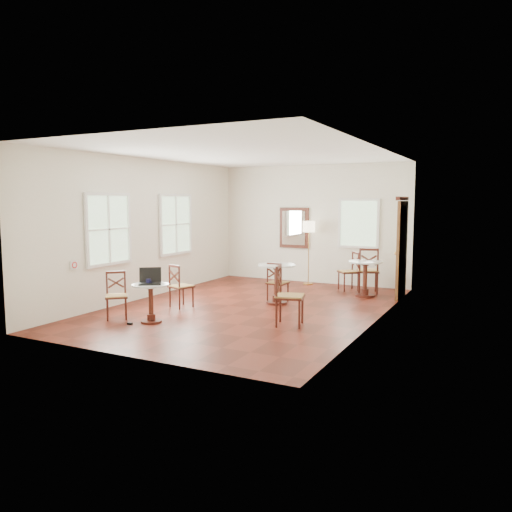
{
  "coord_description": "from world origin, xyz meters",
  "views": [
    {
      "loc": [
        4.54,
        -8.59,
        2.11
      ],
      "look_at": [
        0.0,
        0.3,
        1.0
      ],
      "focal_mm": 35.15,
      "sensor_mm": 36.0,
      "label": 1
    }
  ],
  "objects_px": {
    "cafe_table_near": "(151,299)",
    "cafe_table_back": "(365,275)",
    "chair_mid_a": "(277,283)",
    "floor_lamp": "(309,231)",
    "cafe_table_mid": "(277,279)",
    "chair_back_a": "(368,270)",
    "chair_near_a": "(180,286)",
    "power_adapter": "(130,324)",
    "chair_back_b": "(349,271)",
    "navy_mug": "(148,282)",
    "water_glass": "(151,281)",
    "laptop": "(150,280)",
    "chair_near_b": "(116,295)",
    "mouse": "(148,282)",
    "chair_mid_b": "(288,296)"
  },
  "relations": [
    {
      "from": "cafe_table_near",
      "to": "cafe_table_back",
      "type": "distance_m",
      "value": 4.85
    },
    {
      "from": "chair_mid_a",
      "to": "floor_lamp",
      "type": "xyz_separation_m",
      "value": [
        -0.24,
        2.41,
        0.93
      ]
    },
    {
      "from": "cafe_table_mid",
      "to": "chair_back_a",
      "type": "height_order",
      "value": "chair_back_a"
    },
    {
      "from": "floor_lamp",
      "to": "chair_near_a",
      "type": "bearing_deg",
      "value": -108.72
    },
    {
      "from": "power_adapter",
      "to": "chair_back_b",
      "type": "bearing_deg",
      "value": 64.17
    },
    {
      "from": "navy_mug",
      "to": "chair_back_b",
      "type": "bearing_deg",
      "value": 64.85
    },
    {
      "from": "water_glass",
      "to": "cafe_table_back",
      "type": "bearing_deg",
      "value": 56.13
    },
    {
      "from": "cafe_table_back",
      "to": "laptop",
      "type": "height_order",
      "value": "laptop"
    },
    {
      "from": "cafe_table_back",
      "to": "navy_mug",
      "type": "relative_size",
      "value": 6.72
    },
    {
      "from": "chair_near_a",
      "to": "water_glass",
      "type": "bearing_deg",
      "value": 120.58
    },
    {
      "from": "laptop",
      "to": "chair_near_b",
      "type": "bearing_deg",
      "value": 150.78
    },
    {
      "from": "cafe_table_mid",
      "to": "water_glass",
      "type": "bearing_deg",
      "value": -117.96
    },
    {
      "from": "chair_mid_a",
      "to": "navy_mug",
      "type": "relative_size",
      "value": 7.16
    },
    {
      "from": "chair_back_b",
      "to": "mouse",
      "type": "height_order",
      "value": "chair_back_b"
    },
    {
      "from": "chair_mid_b",
      "to": "water_glass",
      "type": "xyz_separation_m",
      "value": [
        -2.21,
        -0.87,
        0.21
      ]
    },
    {
      "from": "chair_mid_a",
      "to": "floor_lamp",
      "type": "bearing_deg",
      "value": -81.39
    },
    {
      "from": "cafe_table_near",
      "to": "chair_near_b",
      "type": "height_order",
      "value": "chair_near_b"
    },
    {
      "from": "chair_mid_b",
      "to": "cafe_table_mid",
      "type": "bearing_deg",
      "value": 16.37
    },
    {
      "from": "chair_back_a",
      "to": "floor_lamp",
      "type": "xyz_separation_m",
      "value": [
        -1.65,
        0.51,
        0.83
      ]
    },
    {
      "from": "floor_lamp",
      "to": "navy_mug",
      "type": "distance_m",
      "value": 5.14
    },
    {
      "from": "laptop",
      "to": "power_adapter",
      "type": "xyz_separation_m",
      "value": [
        -0.18,
        -0.34,
        -0.72
      ]
    },
    {
      "from": "water_glass",
      "to": "mouse",
      "type": "bearing_deg",
      "value": 166.59
    },
    {
      "from": "cafe_table_near",
      "to": "cafe_table_mid",
      "type": "height_order",
      "value": "cafe_table_mid"
    },
    {
      "from": "chair_near_b",
      "to": "mouse",
      "type": "bearing_deg",
      "value": -35.39
    },
    {
      "from": "chair_back_a",
      "to": "power_adapter",
      "type": "xyz_separation_m",
      "value": [
        -2.86,
        -4.76,
        -0.5
      ]
    },
    {
      "from": "cafe_table_near",
      "to": "laptop",
      "type": "xyz_separation_m",
      "value": [
        -0.04,
        0.04,
        0.32
      ]
    },
    {
      "from": "floor_lamp",
      "to": "laptop",
      "type": "relative_size",
      "value": 3.26
    },
    {
      "from": "chair_near_a",
      "to": "chair_mid_a",
      "type": "relative_size",
      "value": 1.02
    },
    {
      "from": "chair_near_a",
      "to": "floor_lamp",
      "type": "bearing_deg",
      "value": -90.21
    },
    {
      "from": "chair_near_a",
      "to": "chair_back_b",
      "type": "bearing_deg",
      "value": -107.27
    },
    {
      "from": "chair_mid_a",
      "to": "navy_mug",
      "type": "xyz_separation_m",
      "value": [
        -1.26,
        -2.59,
        0.3
      ]
    },
    {
      "from": "cafe_table_near",
      "to": "cafe_table_mid",
      "type": "relative_size",
      "value": 0.83
    },
    {
      "from": "chair_near_b",
      "to": "power_adapter",
      "type": "bearing_deg",
      "value": -68.89
    },
    {
      "from": "chair_back_b",
      "to": "floor_lamp",
      "type": "distance_m",
      "value": 1.52
    },
    {
      "from": "chair_mid_a",
      "to": "water_glass",
      "type": "distance_m",
      "value": 2.84
    },
    {
      "from": "cafe_table_back",
      "to": "laptop",
      "type": "distance_m",
      "value": 4.84
    },
    {
      "from": "navy_mug",
      "to": "power_adapter",
      "type": "bearing_deg",
      "value": -126.2
    },
    {
      "from": "chair_mid_b",
      "to": "floor_lamp",
      "type": "xyz_separation_m",
      "value": [
        -1.21,
        4.08,
        0.84
      ]
    },
    {
      "from": "chair_near_a",
      "to": "floor_lamp",
      "type": "distance_m",
      "value": 4.04
    },
    {
      "from": "cafe_table_back",
      "to": "water_glass",
      "type": "distance_m",
      "value": 4.84
    },
    {
      "from": "mouse",
      "to": "chair_near_b",
      "type": "bearing_deg",
      "value": -155.2
    },
    {
      "from": "chair_mid_b",
      "to": "water_glass",
      "type": "distance_m",
      "value": 2.38
    },
    {
      "from": "floor_lamp",
      "to": "power_adapter",
      "type": "xyz_separation_m",
      "value": [
        -1.21,
        -5.27,
        -1.33
      ]
    },
    {
      "from": "power_adapter",
      "to": "water_glass",
      "type": "bearing_deg",
      "value": 56.77
    },
    {
      "from": "chair_mid_a",
      "to": "mouse",
      "type": "distance_m",
      "value": 2.86
    },
    {
      "from": "laptop",
      "to": "water_glass",
      "type": "xyz_separation_m",
      "value": [
        0.03,
        -0.02,
        -0.02
      ]
    },
    {
      "from": "mouse",
      "to": "power_adapter",
      "type": "height_order",
      "value": "mouse"
    },
    {
      "from": "chair_mid_a",
      "to": "chair_back_a",
      "type": "distance_m",
      "value": 2.36
    },
    {
      "from": "cafe_table_back",
      "to": "chair_near_b",
      "type": "distance_m",
      "value": 5.33
    },
    {
      "from": "chair_near_a",
      "to": "cafe_table_back",
      "type": "bearing_deg",
      "value": -118.12
    }
  ]
}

